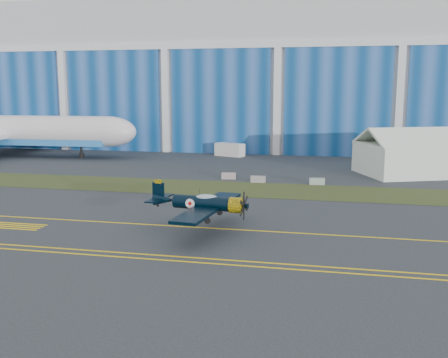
% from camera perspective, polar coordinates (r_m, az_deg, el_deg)
% --- Properties ---
extents(ground, '(260.00, 260.00, 0.00)m').
position_cam_1_polar(ground, '(52.85, -0.39, -3.96)').
color(ground, '#2F353A').
rests_on(ground, ground).
extents(grass_median, '(260.00, 10.00, 0.02)m').
position_cam_1_polar(grass_median, '(66.26, 2.24, -1.10)').
color(grass_median, '#475128').
rests_on(grass_median, ground).
extents(hangar, '(220.00, 45.70, 30.00)m').
position_cam_1_polar(hangar, '(122.40, 7.05, 10.91)').
color(hangar, silver).
rests_on(hangar, ground).
extents(taxiway_centreline, '(200.00, 0.20, 0.02)m').
position_cam_1_polar(taxiway_centreline, '(48.14, -1.68, -5.35)').
color(taxiway_centreline, yellow).
rests_on(taxiway_centreline, ground).
extents(edge_line_near, '(80.00, 0.20, 0.02)m').
position_cam_1_polar(edge_line_near, '(39.38, -5.03, -8.89)').
color(edge_line_near, yellow).
rests_on(edge_line_near, ground).
extents(edge_line_far, '(80.00, 0.20, 0.02)m').
position_cam_1_polar(edge_line_far, '(40.28, -4.60, -8.44)').
color(edge_line_far, yellow).
rests_on(edge_line_far, ground).
extents(hold_short_ladder, '(6.00, 2.40, 0.02)m').
position_cam_1_polar(hold_short_ladder, '(52.65, -22.00, -4.74)').
color(hold_short_ladder, yellow).
rests_on(hold_short_ladder, ground).
extents(warbird, '(11.35, 13.20, 3.61)m').
position_cam_1_polar(warbird, '(46.30, -2.35, -2.61)').
color(warbird, black).
rests_on(warbird, ground).
extents(tent, '(18.17, 15.96, 7.02)m').
position_cam_1_polar(tent, '(81.98, 20.07, 2.89)').
color(tent, white).
rests_on(tent, ground).
extents(shipping_container, '(5.95, 4.15, 2.39)m').
position_cam_1_polar(shipping_container, '(98.43, 0.63, 3.21)').
color(shipping_container, silver).
rests_on(shipping_container, ground).
extents(tug, '(2.45, 1.94, 1.25)m').
position_cam_1_polar(tug, '(95.40, 15.12, 2.31)').
color(tug, yellow).
rests_on(tug, ground).
extents(barrier_a, '(2.07, 0.93, 0.90)m').
position_cam_1_polar(barrier_a, '(73.48, 0.51, 0.34)').
color(barrier_a, gray).
rests_on(barrier_a, ground).
extents(barrier_b, '(2.02, 0.69, 0.90)m').
position_cam_1_polar(barrier_b, '(70.96, 3.73, -0.03)').
color(barrier_b, gray).
rests_on(barrier_b, ground).
extents(barrier_c, '(2.07, 0.92, 0.90)m').
position_cam_1_polar(barrier_c, '(70.28, 10.08, -0.26)').
color(barrier_c, '#879C95').
rests_on(barrier_c, ground).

